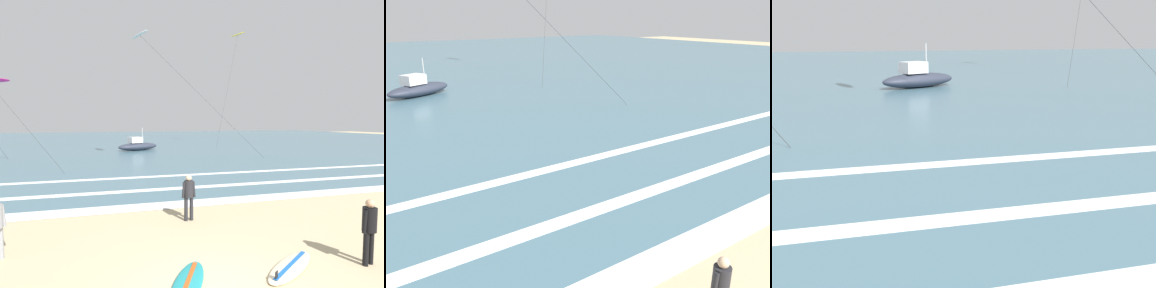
% 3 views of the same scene
% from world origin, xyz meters
% --- Properties ---
extents(wave_foam_mid_break, '(51.73, 0.59, 0.01)m').
position_xyz_m(wave_foam_mid_break, '(1.91, 9.71, 0.01)').
color(wave_foam_mid_break, white).
rests_on(wave_foam_mid_break, ocean_surface).
extents(wave_foam_outer_break, '(50.33, 0.56, 0.01)m').
position_xyz_m(wave_foam_outer_break, '(1.32, 13.36, 0.01)').
color(wave_foam_outer_break, white).
rests_on(wave_foam_outer_break, ocean_surface).
extents(surfer_left_far, '(0.51, 0.32, 1.60)m').
position_xyz_m(surfer_left_far, '(0.71, 4.69, 0.96)').
color(surfer_left_far, '#232328').
rests_on(surfer_left_far, ground).
extents(offshore_boat, '(5.42, 3.79, 2.70)m').
position_xyz_m(offshore_boat, '(1.90, 31.23, 0.55)').
color(offshore_boat, '#2D3342').
rests_on(offshore_boat, ground).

